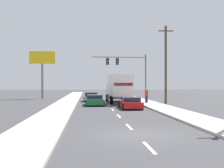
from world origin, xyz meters
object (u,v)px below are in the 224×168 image
traffic_signal_mast (124,65)px  car_green (95,100)px  pedestrian_near_corner (146,96)px  utility_pole_mid (166,64)px  roadside_billboard (42,65)px  car_red (130,103)px  box_truck (118,87)px  car_tan (91,97)px

traffic_signal_mast → car_green: bearing=-115.3°
pedestrian_near_corner → car_green: bearing=-167.6°
traffic_signal_mast → pedestrian_near_corner: traffic_signal_mast is taller
car_green → pedestrian_near_corner: pedestrian_near_corner is taller
utility_pole_mid → pedestrian_near_corner: bearing=-178.6°
traffic_signal_mast → roadside_billboard: size_ratio=1.06×
car_red → car_green: bearing=126.4°
roadside_billboard → pedestrian_near_corner: bearing=-42.8°
utility_pole_mid → traffic_signal_mast: bearing=115.7°
box_truck → car_red: 8.23m
box_truck → utility_pole_mid: size_ratio=0.94×
car_tan → utility_pole_mid: utility_pole_mid is taller
car_tan → car_red: bearing=-71.8°
box_truck → traffic_signal_mast: size_ratio=1.09×
car_green → roadside_billboard: (-8.07, 14.57, 4.94)m
car_red → roadside_billboard: size_ratio=0.55×
car_tan → pedestrian_near_corner: size_ratio=2.41×
car_green → roadside_billboard: bearing=119.0°
car_tan → traffic_signal_mast: bearing=32.2°
traffic_signal_mast → utility_pole_mid: (3.98, -8.26, -0.31)m
car_green → car_tan: bearing=92.7°
box_truck → utility_pole_mid: (5.45, -2.16, 2.80)m
car_tan → traffic_signal_mast: size_ratio=0.50×
car_green → roadside_billboard: roadside_billboard is taller
traffic_signal_mast → car_red: bearing=-95.0°
car_tan → car_red: (3.65, -11.12, -0.04)m
car_green → roadside_billboard: size_ratio=0.58×
box_truck → car_red: bearing=-88.4°
car_tan → pedestrian_near_corner: 8.37m
pedestrian_near_corner → car_red: bearing=-116.0°
box_truck → roadside_billboard: size_ratio=1.15×
traffic_signal_mast → roadside_billboard: (-12.64, 4.89, 0.38)m
car_red → pedestrian_near_corner: pedestrian_near_corner is taller
car_tan → car_green: 6.61m
car_tan → car_red: 11.70m
box_truck → traffic_signal_mast: 7.00m
car_red → roadside_billboard: 22.77m
utility_pole_mid → pedestrian_near_corner: (-2.35, -0.06, -3.83)m
pedestrian_near_corner → utility_pole_mid: bearing=1.4°
box_truck → utility_pole_mid: bearing=-21.6°
roadside_billboard → car_tan: bearing=-45.8°
car_tan → box_truck: (3.42, -3.03, 1.44)m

